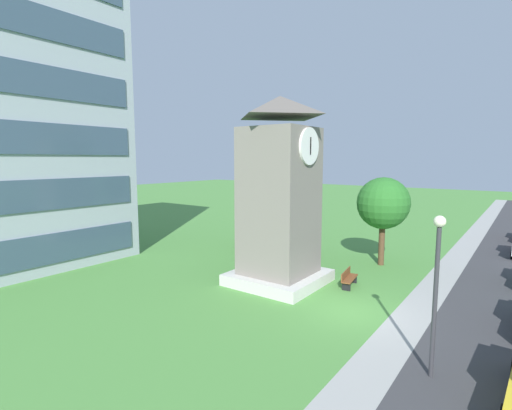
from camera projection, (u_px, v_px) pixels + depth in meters
The scene contains 7 objects.
ground_plane at pixel (350, 312), 16.94m from camera, with size 160.00×160.00×0.00m, color #4C893D.
kerb_strip at pixel (405, 325), 15.54m from camera, with size 120.00×1.60×0.01m, color #9E9E99.
clock_tower at pixel (279, 202), 20.43m from camera, with size 4.65×4.65×10.14m.
park_bench at pixel (349, 278), 20.28m from camera, with size 1.85×0.74×0.88m.
street_lamp at pixel (436, 277), 11.52m from camera, with size 0.36×0.36×5.15m.
tree_by_building at pixel (263, 199), 28.23m from camera, with size 3.55×3.55×5.69m.
tree_near_tower at pixel (383, 204), 24.04m from camera, with size 3.32×3.32×5.70m.
Camera 1 is at (-15.60, -6.18, 6.83)m, focal length 26.41 mm.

